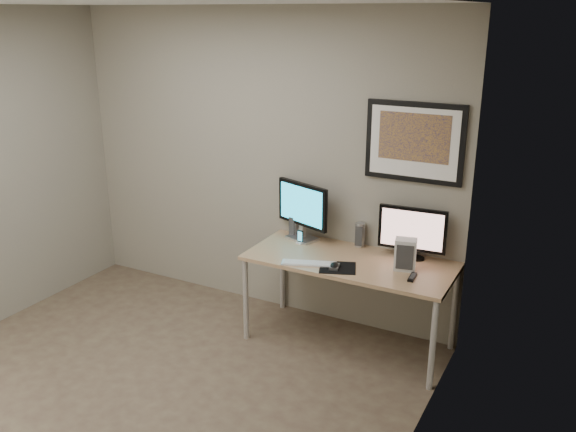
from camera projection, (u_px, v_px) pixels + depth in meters
name	position (u px, v px, depth m)	size (l,w,h in m)	color
floor	(139.00, 397.00, 4.24)	(3.60, 3.60, 0.00)	#4B392F
room	(165.00, 153.00, 4.09)	(3.60, 3.60, 3.60)	white
desk	(350.00, 267.00, 4.71)	(1.60, 0.70, 0.73)	#9B6A4B
framed_art	(414.00, 142.00, 4.53)	(0.75, 0.04, 0.60)	black
monitor_large	(302.00, 209.00, 5.03)	(0.52, 0.24, 0.49)	#B7B7BC
monitor_tv	(412.00, 232.00, 4.65)	(0.52, 0.14, 0.41)	black
speaker_left	(294.00, 225.00, 5.17)	(0.07, 0.07, 0.18)	#B7B7BC
speaker_right	(360.00, 235.00, 4.93)	(0.08, 0.08, 0.20)	#B7B7BC
phone_dock	(300.00, 237.00, 5.00)	(0.05, 0.05, 0.12)	black
keyboard	(309.00, 263.00, 4.61)	(0.41, 0.11, 0.01)	silver
mousepad	(338.00, 268.00, 4.54)	(0.27, 0.24, 0.00)	black
mouse	(334.00, 266.00, 4.52)	(0.06, 0.11, 0.04)	black
remote	(412.00, 277.00, 4.36)	(0.04, 0.15, 0.02)	black
fan_unit	(405.00, 254.00, 4.48)	(0.16, 0.11, 0.24)	silver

